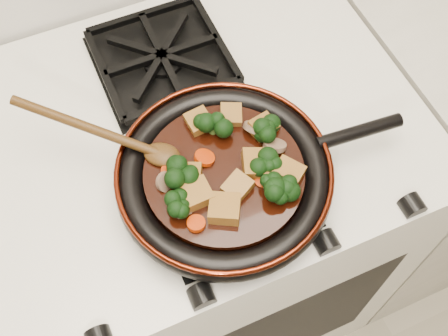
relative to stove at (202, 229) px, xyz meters
name	(u,v)px	position (x,y,z in m)	size (l,w,h in m)	color
stove	(202,229)	(0.00, 0.00, 0.00)	(0.76, 0.60, 0.90)	silver
burner_grate_front	(226,187)	(0.00, -0.14, 0.46)	(0.23, 0.23, 0.03)	black
burner_grate_back	(162,59)	(0.00, 0.14, 0.46)	(0.23, 0.23, 0.03)	black
skillet	(225,176)	(0.00, -0.14, 0.49)	(0.45, 0.33, 0.05)	black
braising_sauce	(224,175)	(0.00, -0.14, 0.50)	(0.24, 0.24, 0.02)	black
tofu_cube_0	(225,209)	(-0.03, -0.20, 0.52)	(0.04, 0.04, 0.02)	brown
tofu_cube_1	(257,164)	(0.05, -0.15, 0.52)	(0.04, 0.04, 0.02)	brown
tofu_cube_2	(188,175)	(-0.05, -0.12, 0.52)	(0.04, 0.04, 0.02)	brown
tofu_cube_3	(199,122)	(0.00, -0.04, 0.52)	(0.04, 0.04, 0.02)	brown
tofu_cube_4	(196,194)	(-0.05, -0.16, 0.52)	(0.04, 0.04, 0.02)	brown
tofu_cube_5	(231,115)	(0.05, -0.05, 0.52)	(0.04, 0.03, 0.02)	brown
tofu_cube_6	(288,174)	(0.08, -0.18, 0.52)	(0.04, 0.04, 0.02)	brown
tofu_cube_7	(238,187)	(0.00, -0.17, 0.52)	(0.04, 0.03, 0.02)	brown
tofu_cube_8	(263,127)	(0.08, -0.09, 0.52)	(0.04, 0.03, 0.02)	brown
broccoli_floret_0	(281,191)	(0.06, -0.20, 0.52)	(0.06, 0.06, 0.05)	black
broccoli_floret_1	(181,173)	(-0.06, -0.12, 0.52)	(0.06, 0.06, 0.05)	black
broccoli_floret_2	(212,127)	(0.01, -0.06, 0.52)	(0.06, 0.06, 0.05)	black
broccoli_floret_3	(270,130)	(0.09, -0.10, 0.52)	(0.06, 0.06, 0.05)	black
broccoli_floret_4	(174,209)	(-0.09, -0.17, 0.52)	(0.05, 0.05, 0.05)	black
broccoli_floret_5	(268,185)	(0.04, -0.19, 0.52)	(0.06, 0.06, 0.06)	black
broccoli_floret_6	(262,163)	(0.05, -0.15, 0.52)	(0.06, 0.06, 0.05)	black
carrot_coin_0	(264,178)	(0.05, -0.17, 0.51)	(0.03, 0.03, 0.01)	#AB2B04
carrot_coin_1	(171,171)	(-0.07, -0.11, 0.51)	(0.03, 0.03, 0.01)	#AB2B04
carrot_coin_2	(204,158)	(-0.02, -0.10, 0.51)	(0.03, 0.03, 0.01)	#AB2B04
carrot_coin_3	(196,223)	(-0.07, -0.20, 0.51)	(0.03, 0.03, 0.01)	#AB2B04
mushroom_slice_0	(255,128)	(0.07, -0.09, 0.52)	(0.04, 0.04, 0.01)	brown
mushroom_slice_1	(166,182)	(-0.09, -0.12, 0.52)	(0.03, 0.03, 0.01)	brown
mushroom_slice_2	(275,145)	(0.08, -0.13, 0.52)	(0.04, 0.04, 0.01)	brown
mushroom_slice_3	(182,208)	(-0.08, -0.17, 0.52)	(0.03, 0.03, 0.01)	brown
wooden_spoon	(120,139)	(-0.13, -0.03, 0.53)	(0.13, 0.12, 0.23)	#40270D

